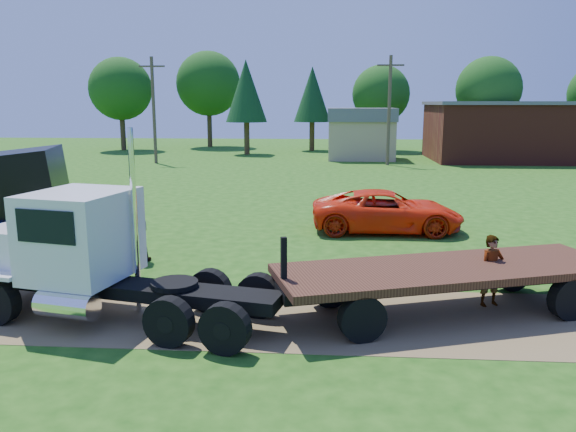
# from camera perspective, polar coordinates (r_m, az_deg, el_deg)

# --- Properties ---
(ground) EXTENTS (140.00, 140.00, 0.00)m
(ground) POSITION_cam_1_polar(r_m,az_deg,el_deg) (13.99, -0.12, -10.16)
(ground) COLOR #1B4B10
(ground) RESTS_ON ground
(dirt_track) EXTENTS (120.00, 4.20, 0.01)m
(dirt_track) POSITION_cam_1_polar(r_m,az_deg,el_deg) (13.98, -0.12, -10.14)
(dirt_track) COLOR olive
(dirt_track) RESTS_ON ground
(white_semi_tractor) EXTENTS (7.76, 3.93, 4.58)m
(white_semi_tractor) POSITION_cam_1_polar(r_m,az_deg,el_deg) (14.41, -19.93, -3.67)
(white_semi_tractor) COLOR black
(white_semi_tractor) RESTS_ON ground
(orange_pickup) EXTENTS (6.06, 2.82, 1.68)m
(orange_pickup) POSITION_cam_1_polar(r_m,az_deg,el_deg) (23.12, 10.03, 0.50)
(orange_pickup) COLOR red
(orange_pickup) RESTS_ON ground
(flatbed_trailer) EXTENTS (8.88, 5.05, 2.18)m
(flatbed_trailer) POSITION_cam_1_polar(r_m,az_deg,el_deg) (14.46, 15.87, -5.96)
(flatbed_trailer) COLOR #351A11
(flatbed_trailer) RESTS_ON ground
(spectator_a) EXTENTS (0.80, 0.68, 1.86)m
(spectator_a) POSITION_cam_1_polar(r_m,az_deg,el_deg) (15.32, 19.98, -5.26)
(spectator_a) COLOR #999999
(spectator_a) RESTS_ON ground
(spectator_b) EXTENTS (1.11, 1.01, 1.87)m
(spectator_b) POSITION_cam_1_polar(r_m,az_deg,el_deg) (19.09, -15.16, -1.74)
(spectator_b) COLOR #999999
(spectator_b) RESTS_ON ground
(brick_building) EXTENTS (15.40, 10.40, 5.30)m
(brick_building) POSITION_cam_1_polar(r_m,az_deg,el_deg) (55.71, 22.10, 8.01)
(brick_building) COLOR maroon
(brick_building) RESTS_ON ground
(tan_shed) EXTENTS (6.20, 5.40, 4.70)m
(tan_shed) POSITION_cam_1_polar(r_m,az_deg,el_deg) (53.13, 7.42, 8.37)
(tan_shed) COLOR tan
(tan_shed) RESTS_ON ground
(utility_poles) EXTENTS (42.20, 0.28, 9.00)m
(utility_poles) POSITION_cam_1_polar(r_m,az_deg,el_deg) (48.24, 10.24, 10.71)
(utility_poles) COLOR #4A372A
(utility_poles) RESTS_ON ground
(tree_row) EXTENTS (57.76, 15.58, 11.16)m
(tree_row) POSITION_cam_1_polar(r_m,az_deg,el_deg) (62.86, 3.68, 12.71)
(tree_row) COLOR #362316
(tree_row) RESTS_ON ground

